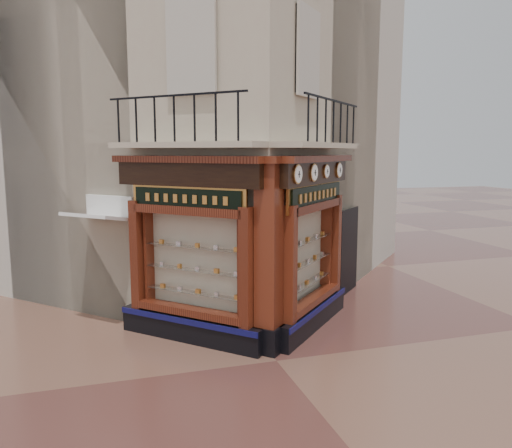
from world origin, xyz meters
name	(u,v)px	position (x,y,z in m)	size (l,w,h in m)	color
ground	(277,361)	(0.00, 0.00, 0.00)	(80.00, 80.00, 0.00)	#542D27
main_building	(209,85)	(0.00, 6.16, 6.00)	(8.00, 8.00, 12.00)	#BCAF93
neighbour_left	(120,108)	(-2.47, 8.63, 5.50)	(8.00, 8.00, 11.00)	beige
neighbour_right	(263,111)	(2.47, 8.63, 5.50)	(8.00, 8.00, 11.00)	beige
shopfront_left	(190,251)	(-1.41, 1.57, 1.98)	(2.86, 2.86, 3.98)	black
shopfront_right	(312,244)	(1.41, 1.57, 1.98)	(2.86, 2.86, 3.98)	black
corner_pilaster	(269,259)	(0.00, 0.50, 1.95)	(0.85, 0.85, 3.98)	black
balcony	(254,144)	(0.00, 1.49, 4.22)	(5.94, 2.97, 1.03)	#BCAF93
clock_a	(298,174)	(0.59, 0.48, 3.62)	(0.32, 0.32, 0.40)	#B0793A
clock_b	(314,173)	(1.21, 1.10, 3.62)	(0.31, 0.31, 0.39)	#B0793A
clock_c	(326,171)	(1.75, 1.65, 3.62)	(0.26, 0.26, 0.32)	#B0793A
clock_d	(339,170)	(2.38, 2.28, 3.62)	(0.30, 0.30, 0.38)	#B0793A
awning	(101,326)	(-3.30, 3.09, 0.00)	(1.43, 0.86, 0.08)	white
signboard_left	(187,199)	(-1.46, 1.51, 3.10)	(2.05, 2.05, 0.55)	#C8853A
signboard_right	(316,195)	(1.46, 1.51, 3.10)	(2.23, 2.23, 0.60)	#C8853A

